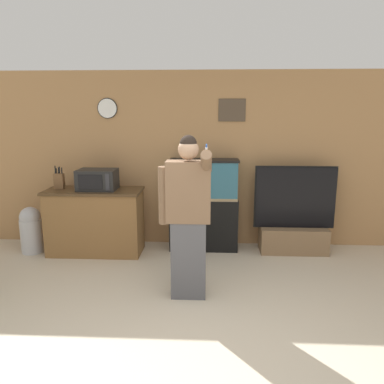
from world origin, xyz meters
TOP-DOWN VIEW (x-y plane):
  - ground_plane at (0.00, 0.00)m, footprint 18.00×18.00m
  - wall_back_paneled at (-0.00, 2.84)m, footprint 10.00×0.08m
  - counter_island at (-1.57, 2.33)m, footprint 1.36×0.59m
  - microwave at (-1.51, 2.33)m, footprint 0.54×0.37m
  - knife_block at (-2.08, 2.38)m, footprint 0.13×0.09m
  - aquarium_on_stand at (-0.02, 2.57)m, footprint 1.00×0.36m
  - tv_on_stand at (1.29, 2.50)m, footprint 1.16×0.40m
  - person_standing at (-0.16, 1.07)m, footprint 0.56×0.42m
  - trash_bin at (-2.51, 2.30)m, footprint 0.31×0.31m

SIDE VIEW (x-z plane):
  - ground_plane at x=0.00m, z-range 0.00..0.00m
  - trash_bin at x=-2.51m, z-range 0.01..0.68m
  - tv_on_stand at x=1.29m, z-range -0.27..1.00m
  - counter_island at x=-1.57m, z-range 0.00..0.94m
  - aquarium_on_stand at x=-0.02m, z-range 0.00..1.34m
  - person_standing at x=-0.16m, z-range 0.04..1.82m
  - knife_block at x=-2.08m, z-range 0.89..1.21m
  - microwave at x=-1.51m, z-range 0.93..1.22m
  - wall_back_paneled at x=0.00m, z-range 0.00..2.60m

